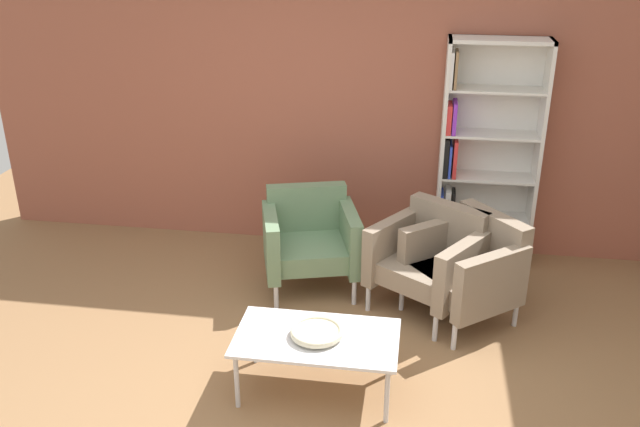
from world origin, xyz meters
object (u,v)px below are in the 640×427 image
Objects in this scene: coffee_table_low at (317,341)px; armchair_near_window at (310,238)px; bookshelf_tall at (480,159)px; armchair_spare_guest at (430,258)px; decorative_bowl at (317,332)px; armchair_corner_red at (468,266)px.

armchair_near_window is (-0.27, 1.33, 0.05)m from coffee_table_low.
bookshelf_tall is 2.20× the size of armchair_near_window.
armchair_spare_guest reaches higher than coffee_table_low.
decorative_bowl reaches higher than coffee_table_low.
armchair_corner_red is at bearing 14.48° from armchair_spare_guest.
coffee_table_low is 1.16× the size of armchair_near_window.
coffee_table_low is 1.32m from armchair_spare_guest.
armchair_spare_guest is 0.29m from armchair_corner_red.
decorative_bowl is at bearing -81.64° from armchair_corner_red.
decorative_bowl is at bearing 56.31° from coffee_table_low.
bookshelf_tall is 1.11m from armchair_corner_red.
armchair_near_window is 0.91× the size of armchair_corner_red.
coffee_table_low is 1.05× the size of armchair_corner_red.
coffee_table_low is 3.12× the size of decorative_bowl.
bookshelf_tall reaches higher than armchair_near_window.
armchair_near_window reaches higher than decorative_bowl.
bookshelf_tall reaches higher than coffee_table_low.
armchair_corner_red is (0.27, -0.09, 0.00)m from armchair_spare_guest.
decorative_bowl is at bearing -117.51° from bookshelf_tall.
armchair_spare_guest is (0.68, 1.13, -0.02)m from decorative_bowl.
coffee_table_low is 1.36m from armchair_near_window.
armchair_corner_red reaches higher than coffee_table_low.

